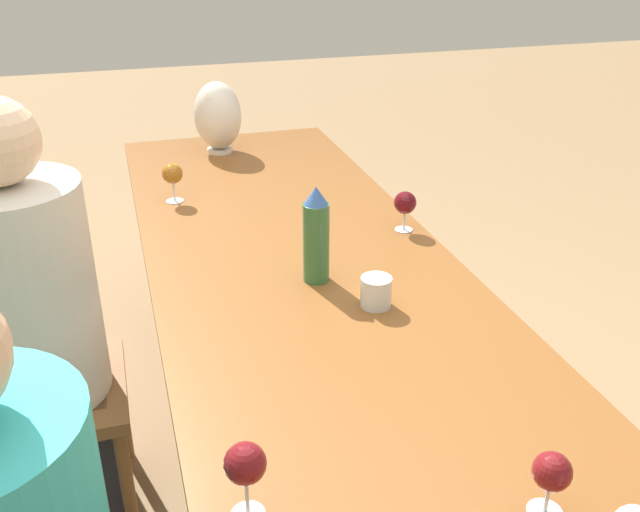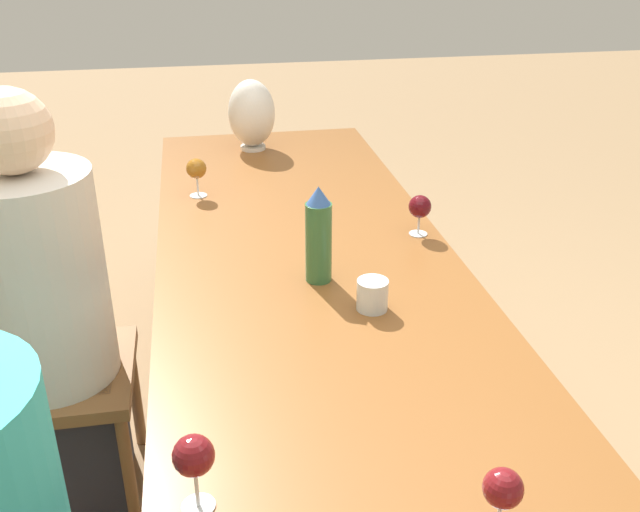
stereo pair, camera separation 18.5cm
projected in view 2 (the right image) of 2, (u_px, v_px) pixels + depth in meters
ground_plane at (321, 504)px, 2.22m from camera, size 14.00×14.00×0.00m
dining_table at (321, 313)px, 1.92m from camera, size 3.01×0.87×0.76m
water_bottle at (319, 236)px, 1.89m from camera, size 0.07×0.07×0.27m
water_tumbler at (372, 295)px, 1.79m from camera, size 0.08×0.08×0.08m
vase at (252, 114)px, 2.93m from camera, size 0.19×0.19×0.29m
wine_glass_1 at (420, 207)px, 2.18m from camera, size 0.07×0.07×0.13m
wine_glass_2 at (196, 170)px, 2.47m from camera, size 0.07×0.07×0.14m
wine_glass_3 at (194, 457)px, 1.16m from camera, size 0.07×0.07×0.15m
wine_glass_5 at (503, 490)px, 1.13m from camera, size 0.07×0.07×0.12m
chair_far at (25, 358)px, 2.05m from camera, size 0.44×0.44×0.97m
person_far at (48, 303)px, 1.99m from camera, size 0.37×0.37×1.29m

